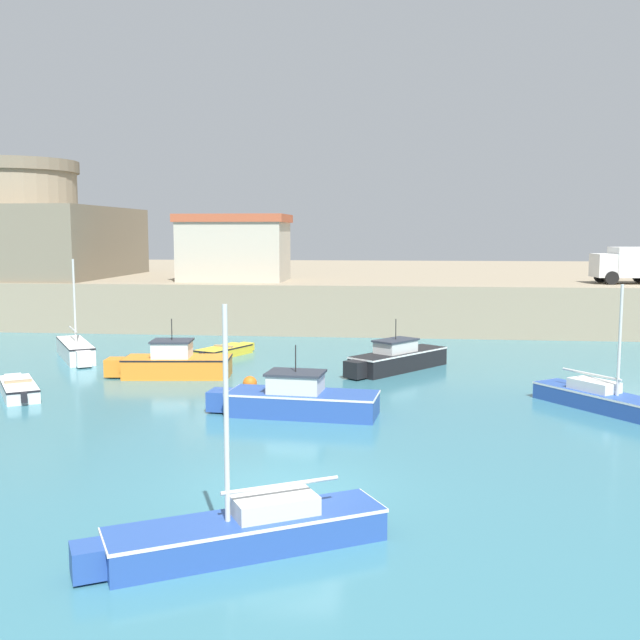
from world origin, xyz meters
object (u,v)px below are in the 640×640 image
(fortress, at_px, (20,234))
(truck_on_quay, at_px, (631,263))
(sailboat_blue_3, at_px, (608,400))
(motorboat_black_0, at_px, (397,358))
(motorboat_blue_2, at_px, (297,399))
(mooring_buoy, at_px, (250,383))
(harbor_shed_near_wharf, at_px, (234,247))
(dinghy_yellow_6, at_px, (225,351))
(sailboat_blue_7, at_px, (245,530))
(dinghy_white_5, at_px, (18,388))
(motorboat_orange_9, at_px, (173,363))
(sailboat_white_1, at_px, (76,350))

(fortress, bearing_deg, truck_on_quay, -4.79)
(sailboat_blue_3, bearing_deg, motorboat_black_0, 136.25)
(motorboat_black_0, relative_size, truck_on_quay, 1.22)
(motorboat_black_0, bearing_deg, fortress, 146.77)
(motorboat_blue_2, distance_m, truck_on_quay, 28.56)
(mooring_buoy, xyz_separation_m, fortress, (-20.84, 22.16, 5.72))
(mooring_buoy, distance_m, harbor_shed_near_wharf, 20.38)
(motorboat_black_0, height_order, fortress, fortress)
(mooring_buoy, bearing_deg, dinghy_yellow_6, 109.86)
(mooring_buoy, bearing_deg, truck_on_quay, 43.83)
(harbor_shed_near_wharf, bearing_deg, sailboat_blue_7, -77.15)
(dinghy_white_5, distance_m, harbor_shed_near_wharf, 21.88)
(motorboat_orange_9, height_order, harbor_shed_near_wharf, harbor_shed_near_wharf)
(motorboat_blue_2, xyz_separation_m, dinghy_yellow_6, (-5.22, 11.62, -0.28))
(motorboat_black_0, height_order, dinghy_white_5, motorboat_black_0)
(sailboat_blue_7, bearing_deg, sailboat_white_1, 121.46)
(harbor_shed_near_wharf, bearing_deg, dinghy_white_5, -99.78)
(motorboat_black_0, relative_size, sailboat_blue_3, 0.98)
(dinghy_white_5, bearing_deg, motorboat_orange_9, 41.11)
(motorboat_black_0, height_order, sailboat_blue_7, sailboat_blue_7)
(sailboat_white_1, relative_size, fortress, 0.37)
(sailboat_blue_3, height_order, truck_on_quay, truck_on_quay)
(dinghy_white_5, relative_size, harbor_shed_near_wharf, 0.56)
(sailboat_blue_3, relative_size, dinghy_white_5, 1.42)
(sailboat_white_1, relative_size, sailboat_blue_7, 0.90)
(motorboat_black_0, height_order, dinghy_yellow_6, motorboat_black_0)
(sailboat_white_1, relative_size, dinghy_white_5, 1.31)
(motorboat_blue_2, relative_size, mooring_buoy, 10.66)
(motorboat_black_0, bearing_deg, dinghy_white_5, -154.80)
(sailboat_blue_7, xyz_separation_m, mooring_buoy, (-2.85, 14.53, -0.14))
(motorboat_blue_2, bearing_deg, sailboat_blue_7, -87.48)
(dinghy_white_5, bearing_deg, truck_on_quay, 36.32)
(sailboat_white_1, bearing_deg, dinghy_yellow_6, 14.21)
(dinghy_white_5, xyz_separation_m, harbor_shed_near_wharf, (3.62, 21.02, 4.86))
(motorboat_black_0, xyz_separation_m, sailboat_blue_3, (7.22, -6.91, -0.14))
(dinghy_white_5, height_order, truck_on_quay, truck_on_quay)
(dinghy_white_5, xyz_separation_m, fortress, (-12.38, 23.99, 5.72))
(dinghy_yellow_6, height_order, harbor_shed_near_wharf, harbor_shed_near_wharf)
(dinghy_yellow_6, distance_m, fortress, 23.69)
(sailboat_blue_3, distance_m, fortress, 41.90)
(dinghy_yellow_6, bearing_deg, sailboat_blue_7, -75.74)
(motorboat_blue_2, height_order, sailboat_blue_7, sailboat_blue_7)
(mooring_buoy, bearing_deg, sailboat_white_1, 147.98)
(sailboat_blue_3, xyz_separation_m, truck_on_quay, (6.69, 20.87, 3.83))
(sailboat_blue_7, xyz_separation_m, fortress, (-23.69, 36.68, 5.58))
(dinghy_yellow_6, height_order, motorboat_orange_9, motorboat_orange_9)
(mooring_buoy, xyz_separation_m, truck_on_quay, (19.55, 18.77, 3.95))
(sailboat_blue_3, distance_m, motorboat_orange_9, 17.19)
(sailboat_blue_3, relative_size, dinghy_yellow_6, 1.46)
(motorboat_blue_2, height_order, mooring_buoy, motorboat_blue_2)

